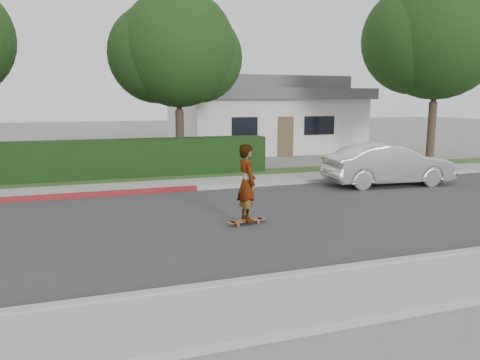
# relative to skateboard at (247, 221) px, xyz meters

# --- Properties ---
(ground) EXTENTS (120.00, 120.00, 0.00)m
(ground) POSITION_rel_skateboard_xyz_m (-1.10, 0.49, -0.09)
(ground) COLOR slate
(ground) RESTS_ON ground
(road) EXTENTS (60.00, 8.00, 0.01)m
(road) POSITION_rel_skateboard_xyz_m (-1.10, 0.49, -0.08)
(road) COLOR #2D2D30
(road) RESTS_ON ground
(curb_near) EXTENTS (60.00, 0.20, 0.15)m
(curb_near) POSITION_rel_skateboard_xyz_m (-1.10, -3.61, -0.01)
(curb_near) COLOR #9E9E99
(curb_near) RESTS_ON ground
(sidewalk_near) EXTENTS (60.00, 1.60, 0.12)m
(sidewalk_near) POSITION_rel_skateboard_xyz_m (-1.10, -4.51, -0.03)
(sidewalk_near) COLOR gray
(sidewalk_near) RESTS_ON ground
(curb_far) EXTENTS (60.00, 0.20, 0.15)m
(curb_far) POSITION_rel_skateboard_xyz_m (-1.10, 4.59, -0.01)
(curb_far) COLOR #9E9E99
(curb_far) RESTS_ON ground
(sidewalk_far) EXTENTS (60.00, 1.60, 0.12)m
(sidewalk_far) POSITION_rel_skateboard_xyz_m (-1.10, 5.49, -0.03)
(sidewalk_far) COLOR gray
(sidewalk_far) RESTS_ON ground
(planting_strip) EXTENTS (60.00, 1.60, 0.10)m
(planting_strip) POSITION_rel_skateboard_xyz_m (-1.10, 7.09, -0.04)
(planting_strip) COLOR #2D4C1E
(planting_strip) RESTS_ON ground
(hedge) EXTENTS (15.00, 1.00, 1.50)m
(hedge) POSITION_rel_skateboard_xyz_m (-4.10, 7.69, 0.66)
(hedge) COLOR black
(hedge) RESTS_ON ground
(tree_center) EXTENTS (5.66, 4.84, 7.44)m
(tree_center) POSITION_rel_skateboard_xyz_m (0.38, 9.67, 4.81)
(tree_center) COLOR #33261C
(tree_center) RESTS_ON ground
(tree_right) EXTENTS (6.32, 5.60, 8.56)m
(tree_right) POSITION_rel_skateboard_xyz_m (11.38, 7.17, 5.54)
(tree_right) COLOR #33261C
(tree_right) RESTS_ON ground
(house) EXTENTS (10.60, 8.60, 4.30)m
(house) POSITION_rel_skateboard_xyz_m (6.90, 16.48, 2.01)
(house) COLOR beige
(house) RESTS_ON ground
(skateboard) EXTENTS (1.04, 0.36, 0.10)m
(skateboard) POSITION_rel_skateboard_xyz_m (0.00, 0.00, 0.00)
(skateboard) COLOR #D55B3A
(skateboard) RESTS_ON ground
(skateboarder) EXTENTS (0.45, 0.68, 1.83)m
(skateboarder) POSITION_rel_skateboard_xyz_m (0.00, -0.00, 0.93)
(skateboarder) COLOR white
(skateboarder) RESTS_ON skateboard
(car_silver) EXTENTS (4.55, 1.94, 1.46)m
(car_silver) POSITION_rel_skateboard_xyz_m (6.45, 3.35, 0.64)
(car_silver) COLOR silver
(car_silver) RESTS_ON ground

